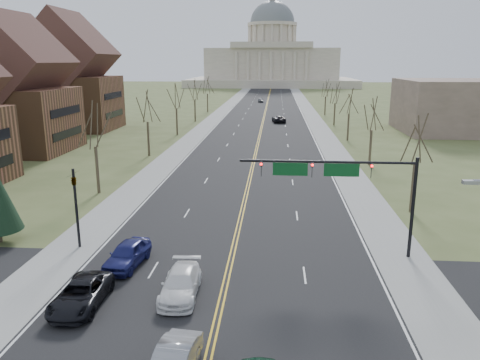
% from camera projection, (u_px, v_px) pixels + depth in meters
% --- Properties ---
extents(road, '(20.00, 380.00, 0.01)m').
position_uv_depth(road, '(265.00, 112.00, 127.31)').
color(road, black).
rests_on(road, ground).
extents(cross_road, '(120.00, 14.00, 0.01)m').
position_uv_depth(cross_road, '(221.00, 303.00, 26.84)').
color(cross_road, black).
rests_on(cross_road, ground).
extents(sidewalk_left, '(4.00, 380.00, 0.03)m').
position_uv_depth(sidewalk_left, '(221.00, 112.00, 128.20)').
color(sidewalk_left, gray).
rests_on(sidewalk_left, ground).
extents(sidewalk_right, '(4.00, 380.00, 0.03)m').
position_uv_depth(sidewalk_right, '(310.00, 112.00, 126.42)').
color(sidewalk_right, gray).
rests_on(sidewalk_right, ground).
extents(center_line, '(0.42, 380.00, 0.01)m').
position_uv_depth(center_line, '(265.00, 112.00, 127.31)').
color(center_line, gold).
rests_on(center_line, road).
extents(edge_line_left, '(0.15, 380.00, 0.01)m').
position_uv_depth(edge_line_left, '(229.00, 112.00, 128.03)').
color(edge_line_left, silver).
rests_on(edge_line_left, road).
extents(edge_line_right, '(0.15, 380.00, 0.01)m').
position_uv_depth(edge_line_right, '(301.00, 112.00, 126.58)').
color(edge_line_right, silver).
rests_on(edge_line_right, road).
extents(capitol, '(90.00, 60.00, 50.00)m').
position_uv_depth(capitol, '(272.00, 60.00, 258.96)').
color(capitol, beige).
rests_on(capitol, ground).
extents(signal_mast, '(12.12, 0.44, 7.20)m').
position_uv_depth(signal_mast, '(340.00, 177.00, 32.10)').
color(signal_mast, black).
rests_on(signal_mast, ground).
extents(signal_left, '(0.32, 0.36, 6.00)m').
position_uv_depth(signal_left, '(76.00, 199.00, 34.02)').
color(signal_left, black).
rests_on(signal_left, ground).
extents(tree_r_0, '(3.74, 3.74, 8.50)m').
position_uv_depth(tree_r_0, '(417.00, 142.00, 41.46)').
color(tree_r_0, '#3E3425').
rests_on(tree_r_0, ground).
extents(tree_l_0, '(3.96, 3.96, 9.00)m').
position_uv_depth(tree_l_0, '(94.00, 127.00, 47.52)').
color(tree_l_0, '#3E3425').
rests_on(tree_l_0, ground).
extents(tree_r_1, '(3.74, 3.74, 8.50)m').
position_uv_depth(tree_r_1, '(373.00, 116.00, 60.78)').
color(tree_r_1, '#3E3425').
rests_on(tree_r_1, ground).
extents(tree_l_1, '(3.96, 3.96, 9.00)m').
position_uv_depth(tree_l_1, '(147.00, 108.00, 66.85)').
color(tree_l_1, '#3E3425').
rests_on(tree_l_1, ground).
extents(tree_r_2, '(3.74, 3.74, 8.50)m').
position_uv_depth(tree_r_2, '(350.00, 103.00, 80.10)').
color(tree_r_2, '#3E3425').
rests_on(tree_r_2, ground).
extents(tree_l_2, '(3.96, 3.96, 9.00)m').
position_uv_depth(tree_l_2, '(176.00, 98.00, 86.17)').
color(tree_l_2, '#3E3425').
rests_on(tree_l_2, ground).
extents(tree_r_3, '(3.74, 3.74, 8.50)m').
position_uv_depth(tree_r_3, '(335.00, 95.00, 99.42)').
color(tree_r_3, '#3E3425').
rests_on(tree_r_3, ground).
extents(tree_l_3, '(3.96, 3.96, 9.00)m').
position_uv_depth(tree_l_3, '(195.00, 91.00, 105.49)').
color(tree_l_3, '#3E3425').
rests_on(tree_l_3, ground).
extents(tree_r_4, '(3.74, 3.74, 8.50)m').
position_uv_depth(tree_r_4, '(326.00, 89.00, 118.74)').
color(tree_r_4, '#3E3425').
rests_on(tree_r_4, ground).
extents(tree_l_4, '(3.96, 3.96, 9.00)m').
position_uv_depth(tree_l_4, '(207.00, 86.00, 124.81)').
color(tree_l_4, '#3E3425').
rests_on(tree_l_4, ground).
extents(bldg_left_mid, '(15.10, 14.28, 20.75)m').
position_uv_depth(bldg_left_mid, '(16.00, 95.00, 69.90)').
color(bldg_left_mid, brown).
rests_on(bldg_left_mid, ground).
extents(bldg_left_far, '(17.10, 14.28, 23.25)m').
position_uv_depth(bldg_left_far, '(71.00, 81.00, 92.99)').
color(bldg_left_far, brown).
rests_on(bldg_left_far, ground).
extents(bldg_right_mass, '(25.00, 20.00, 10.00)m').
position_uv_depth(bldg_right_mass, '(468.00, 106.00, 90.26)').
color(bldg_right_mass, brown).
rests_on(bldg_right_mass, ground).
extents(car_sb_outer_lead, '(2.50, 5.28, 1.46)m').
position_uv_depth(car_sb_outer_lead, '(81.00, 294.00, 26.31)').
color(car_sb_outer_lead, black).
rests_on(car_sb_outer_lead, road).
extents(car_sb_inner_second, '(2.26, 5.20, 1.49)m').
position_uv_depth(car_sb_inner_second, '(181.00, 284.00, 27.50)').
color(car_sb_inner_second, white).
rests_on(car_sb_inner_second, road).
extents(car_sb_outer_second, '(2.52, 5.05, 1.65)m').
position_uv_depth(car_sb_outer_second, '(127.00, 254.00, 31.53)').
color(car_sb_outer_second, navy).
rests_on(car_sb_outer_second, road).
extents(car_far_nb, '(3.39, 6.01, 1.58)m').
position_uv_depth(car_far_nb, '(279.00, 119.00, 105.58)').
color(car_far_nb, black).
rests_on(car_far_nb, road).
extents(car_far_sb, '(1.83, 4.30, 1.45)m').
position_uv_depth(car_far_sb, '(261.00, 100.00, 156.73)').
color(car_far_sb, '#4D5054').
rests_on(car_far_sb, road).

